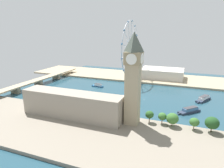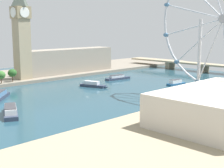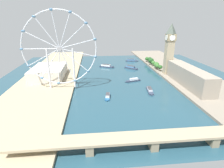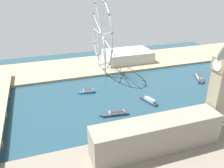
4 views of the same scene
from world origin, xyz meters
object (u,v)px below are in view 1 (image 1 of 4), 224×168
(ferris_wheel, at_px, (130,49))
(tour_boat_4, at_px, (98,85))
(tour_boat_1, at_px, (189,110))
(riverside_hall, at_px, (162,73))
(tour_boat_3, at_px, (124,99))
(tour_boat_5, at_px, (89,98))
(clock_tower, at_px, (133,78))
(river_bridge, at_px, (38,80))
(tour_boat_0, at_px, (203,99))
(parliament_block, at_px, (72,105))

(ferris_wheel, bearing_deg, tour_boat_4, 148.89)
(tour_boat_1, bearing_deg, tour_boat_4, -69.21)
(riverside_hall, distance_m, tour_boat_3, 141.85)
(tour_boat_1, bearing_deg, tour_boat_5, -46.40)
(clock_tower, xyz_separation_m, tour_boat_4, (114.64, 91.20, -45.83))
(ferris_wheel, height_order, tour_boat_4, ferris_wheel)
(tour_boat_1, xyz_separation_m, tour_boat_4, (59.35, 143.18, -0.42))
(river_bridge, height_order, tour_boat_0, river_bridge)
(riverside_hall, distance_m, tour_boat_0, 123.36)
(tour_boat_3, xyz_separation_m, tour_boat_4, (46.39, 61.65, 0.00))
(tour_boat_0, bearing_deg, clock_tower, -6.96)
(riverside_hall, distance_m, tour_boat_1, 160.10)
(parliament_block, xyz_separation_m, river_bridge, (94.86, 127.56, -8.02))
(riverside_hall, xyz_separation_m, tour_boat_5, (-151.95, 76.05, -9.59))
(river_bridge, xyz_separation_m, tour_boat_1, (-32.13, -241.89, -5.50))
(parliament_block, relative_size, tour_boat_1, 4.00)
(river_bridge, xyz_separation_m, tour_boat_4, (27.22, -98.72, -5.92))
(tour_boat_5, bearing_deg, tour_boat_1, -172.78)
(parliament_block, relative_size, tour_boat_3, 3.87)
(ferris_wheel, xyz_separation_m, riverside_hall, (30.83, -54.69, -45.79))
(ferris_wheel, relative_size, river_bridge, 0.48)
(river_bridge, height_order, tour_boat_5, river_bridge)
(clock_tower, bearing_deg, parliament_block, 96.80)
(tour_boat_1, height_order, tour_boat_5, tour_boat_1)
(clock_tower, height_order, tour_boat_1, clock_tower)
(ferris_wheel, distance_m, river_bridge, 169.18)
(clock_tower, relative_size, ferris_wheel, 0.82)
(tour_boat_0, bearing_deg, parliament_block, -23.11)
(tour_boat_4, bearing_deg, tour_boat_0, -175.45)
(ferris_wheel, bearing_deg, tour_boat_5, 170.00)
(parliament_block, xyz_separation_m, tour_boat_3, (75.69, -32.80, -13.95))
(riverside_hall, height_order, tour_boat_5, riverside_hall)
(riverside_hall, relative_size, tour_boat_1, 2.87)
(clock_tower, relative_size, parliament_block, 0.80)
(parliament_block, xyz_separation_m, ferris_wheel, (183.19, -8.04, 41.29))
(riverside_hall, relative_size, tour_boat_5, 2.38)
(clock_tower, bearing_deg, ferris_wheel, 17.17)
(riverside_hall, height_order, tour_boat_0, riverside_hall)
(tour_boat_4, bearing_deg, tour_boat_3, 151.25)
(tour_boat_1, distance_m, tour_boat_3, 82.55)
(river_bridge, relative_size, tour_boat_5, 6.66)
(riverside_hall, relative_size, tour_boat_4, 3.34)
(parliament_block, bearing_deg, tour_boat_0, -49.57)
(riverside_hall, relative_size, river_bridge, 0.36)
(clock_tower, distance_m, riverside_hall, 209.76)
(clock_tower, xyz_separation_m, river_bridge, (87.42, 189.92, -39.91))
(clock_tower, height_order, riverside_hall, clock_tower)
(clock_tower, height_order, tour_boat_3, clock_tower)
(tour_boat_3, relative_size, tour_boat_5, 0.86)
(ferris_wheel, bearing_deg, tour_boat_1, -138.58)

